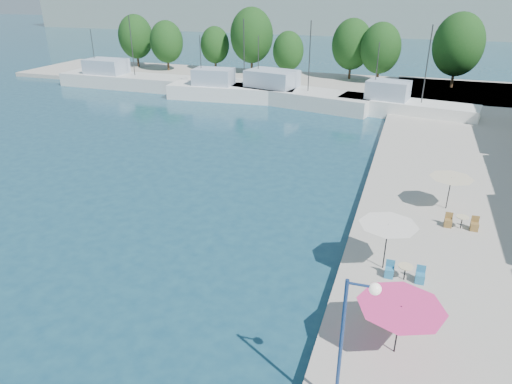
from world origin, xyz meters
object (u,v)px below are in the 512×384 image
at_px(trawler_03, 289,94).
at_px(umbrella_pink, 400,312).
at_px(trawler_02, 229,91).
at_px(umbrella_white, 388,229).
at_px(umbrella_cream, 451,181).
at_px(trawler_04, 403,107).
at_px(trawler_01, 121,79).
at_px(street_lamp, 354,323).

bearing_deg(trawler_03, umbrella_pink, -56.61).
bearing_deg(trawler_02, umbrella_white, -61.62).
xyz_separation_m(umbrella_white, umbrella_cream, (3.19, 8.13, -0.35)).
xyz_separation_m(trawler_02, umbrella_white, (22.11, -34.23, 1.71)).
distance_m(trawler_04, umbrella_cream, 24.80).
relative_size(trawler_04, umbrella_white, 5.43).
height_order(trawler_01, trawler_04, same).
height_order(trawler_01, trawler_02, same).
xyz_separation_m(trawler_01, umbrella_white, (39.85, -36.65, 1.71)).
relative_size(trawler_01, trawler_04, 1.22).
height_order(trawler_02, umbrella_white, trawler_02).
relative_size(trawler_02, street_lamp, 3.31).
relative_size(trawler_02, trawler_03, 0.80).
distance_m(trawler_01, trawler_04, 39.48).
height_order(trawler_02, street_lamp, trawler_02).
height_order(umbrella_white, umbrella_cream, umbrella_white).
bearing_deg(trawler_03, umbrella_cream, -43.91).
height_order(trawler_03, umbrella_white, trawler_03).
distance_m(trawler_01, trawler_02, 17.91).
height_order(trawler_02, trawler_04, same).
xyz_separation_m(trawler_01, trawler_03, (25.59, -1.87, -0.00)).
relative_size(umbrella_pink, umbrella_cream, 1.24).
bearing_deg(trawler_04, street_lamp, -80.05).
distance_m(umbrella_cream, street_lamp, 17.44).
xyz_separation_m(trawler_03, trawler_04, (13.68, -2.17, 0.00)).
bearing_deg(umbrella_cream, umbrella_white, -111.45).
bearing_deg(umbrella_white, trawler_01, 137.40).
relative_size(trawler_01, street_lamp, 3.75).
xyz_separation_m(umbrella_pink, umbrella_cream, (2.29, 13.85, -0.06)).
distance_m(trawler_02, umbrella_cream, 36.38).
bearing_deg(street_lamp, umbrella_white, 85.03).
height_order(trawler_01, umbrella_white, trawler_01).
bearing_deg(street_lamp, trawler_01, 129.10).
bearing_deg(umbrella_cream, trawler_01, 146.47).
relative_size(trawler_03, umbrella_white, 7.35).
height_order(trawler_03, trawler_04, same).
distance_m(trawler_03, umbrella_white, 37.62).
relative_size(trawler_01, umbrella_white, 6.64).
relative_size(trawler_04, street_lamp, 3.06).
bearing_deg(trawler_02, trawler_03, -0.48).
bearing_deg(umbrella_pink, trawler_03, 110.52).
height_order(trawler_04, umbrella_cream, trawler_04).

